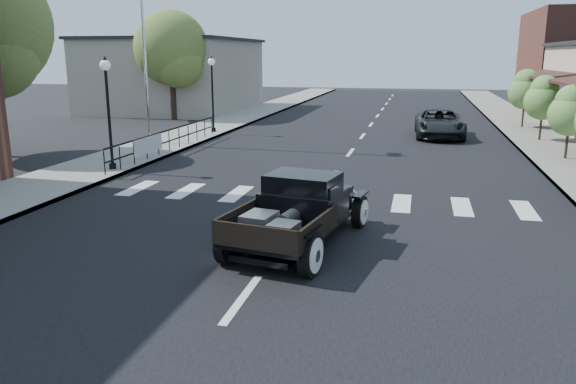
# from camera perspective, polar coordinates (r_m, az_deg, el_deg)

# --- Properties ---
(ground) EXTENTS (120.00, 120.00, 0.00)m
(ground) POSITION_cam_1_polar(r_m,az_deg,el_deg) (12.34, -0.43, -5.25)
(ground) COLOR black
(ground) RESTS_ON ground
(road) EXTENTS (14.00, 80.00, 0.02)m
(road) POSITION_cam_1_polar(r_m,az_deg,el_deg) (26.79, 7.14, 5.04)
(road) COLOR black
(road) RESTS_ON ground
(road_markings) EXTENTS (12.00, 60.00, 0.06)m
(road_markings) POSITION_cam_1_polar(r_m,az_deg,el_deg) (21.89, 5.72, 3.11)
(road_markings) COLOR silver
(road_markings) RESTS_ON ground
(sidewalk_left) EXTENTS (3.00, 80.00, 0.15)m
(sidewalk_left) POSITION_cam_1_polar(r_m,az_deg,el_deg) (28.91, -9.93, 5.71)
(sidewalk_left) COLOR gray
(sidewalk_left) RESTS_ON ground
(sidewalk_right) EXTENTS (3.00, 80.00, 0.15)m
(sidewalk_right) POSITION_cam_1_polar(r_m,az_deg,el_deg) (27.25, 25.25, 4.12)
(sidewalk_right) COLOR gray
(sidewalk_right) RESTS_ON ground
(low_building_left) EXTENTS (10.00, 12.00, 5.00)m
(low_building_left) POSITION_cam_1_polar(r_m,az_deg,el_deg) (43.19, -11.36, 11.48)
(low_building_left) COLOR #A49B8A
(low_building_left) RESTS_ON ground
(railing) EXTENTS (0.08, 10.00, 1.00)m
(railing) POSITION_cam_1_polar(r_m,az_deg,el_deg) (23.83, -11.99, 5.33)
(railing) COLOR black
(railing) RESTS_ON sidewalk_left
(banner) EXTENTS (0.04, 2.20, 0.60)m
(banner) POSITION_cam_1_polar(r_m,az_deg,el_deg) (22.05, -13.96, 4.03)
(banner) COLOR silver
(banner) RESTS_ON sidewalk_left
(lamp_post_b) EXTENTS (0.36, 0.36, 3.84)m
(lamp_post_b) POSITION_cam_1_polar(r_m,az_deg,el_deg) (20.29, -17.75, 7.59)
(lamp_post_b) COLOR black
(lamp_post_b) RESTS_ON sidewalk_left
(lamp_post_c) EXTENTS (0.36, 0.36, 3.84)m
(lamp_post_c) POSITION_cam_1_polar(r_m,az_deg,el_deg) (29.30, -7.68, 9.82)
(lamp_post_c) COLOR black
(lamp_post_c) RESTS_ON sidewalk_left
(flagpole) EXTENTS (0.12, 0.12, 11.96)m
(flagpole) POSITION_cam_1_polar(r_m,az_deg,el_deg) (26.31, -14.64, 17.94)
(flagpole) COLOR silver
(flagpole) RESTS_ON sidewalk_left
(big_tree_far) EXTENTS (4.59, 4.59, 6.74)m
(big_tree_far) POSITION_cam_1_polar(r_m,az_deg,el_deg) (36.67, -11.71, 12.47)
(big_tree_far) COLOR #576A2D
(big_tree_far) RESTS_ON ground
(small_tree_c) EXTENTS (1.61, 1.61, 2.69)m
(small_tree_c) POSITION_cam_1_polar(r_m,az_deg,el_deg) (23.92, 26.66, 6.25)
(small_tree_c) COLOR #53813B
(small_tree_c) RESTS_ON sidewalk_right
(small_tree_d) EXTENTS (1.72, 1.72, 2.86)m
(small_tree_d) POSITION_cam_1_polar(r_m,az_deg,el_deg) (28.82, 24.44, 7.69)
(small_tree_d) COLOR #53813B
(small_tree_d) RESTS_ON sidewalk_right
(small_tree_e) EXTENTS (1.81, 1.81, 3.02)m
(small_tree_e) POSITION_cam_1_polar(r_m,az_deg,el_deg) (33.59, 22.90, 8.66)
(small_tree_e) COLOR #53813B
(small_tree_e) RESTS_ON sidewalk_right
(hotrod_pickup) EXTENTS (2.91, 4.87, 1.58)m
(hotrod_pickup) POSITION_cam_1_polar(r_m,az_deg,el_deg) (12.01, 1.16, -1.84)
(hotrod_pickup) COLOR black
(hotrod_pickup) RESTS_ON ground
(second_car) EXTENTS (2.46, 5.04, 1.38)m
(second_car) POSITION_cam_1_polar(r_m,az_deg,el_deg) (29.14, 15.13, 6.73)
(second_car) COLOR black
(second_car) RESTS_ON ground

